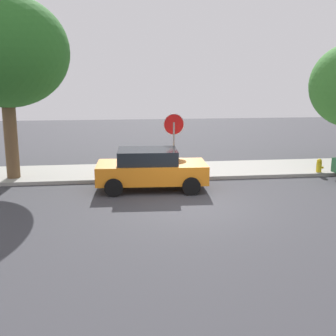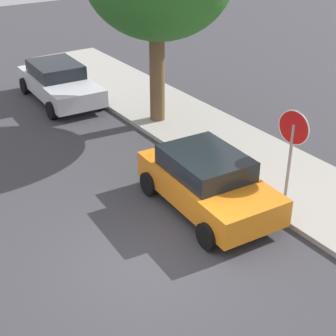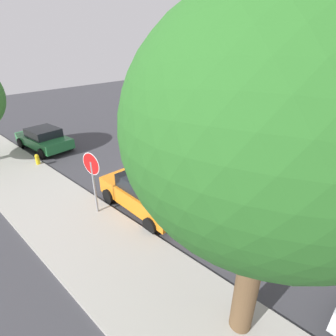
# 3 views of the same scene
# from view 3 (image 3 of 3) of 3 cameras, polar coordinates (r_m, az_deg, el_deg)

# --- Properties ---
(ground_plane) EXTENTS (60.00, 60.00, 0.00)m
(ground_plane) POSITION_cam_3_polar(r_m,az_deg,el_deg) (13.05, 0.12, -2.52)
(ground_plane) COLOR #38383D
(sidewalk_curb) EXTENTS (32.00, 3.18, 0.14)m
(sidewalk_curb) POSITION_cam_3_polar(r_m,az_deg,el_deg) (10.48, -19.41, -11.79)
(sidewalk_curb) COLOR #9E9B93
(sidewalk_curb) RESTS_ON ground_plane
(stop_sign) EXTENTS (0.86, 0.13, 2.65)m
(stop_sign) POSITION_cam_3_polar(r_m,az_deg,el_deg) (10.03, -16.14, -1.04)
(stop_sign) COLOR gray
(stop_sign) RESTS_ON ground_plane
(parked_car_orange) EXTENTS (4.09, 2.28, 1.49)m
(parked_car_orange) POSITION_cam_3_polar(r_m,az_deg,el_deg) (10.60, -4.68, -5.08)
(parked_car_orange) COLOR orange
(parked_car_orange) RESTS_ON ground_plane
(parked_car_green) EXTENTS (4.11, 2.20, 1.36)m
(parked_car_green) POSITION_cam_3_polar(r_m,az_deg,el_deg) (18.23, -25.39, 5.82)
(parked_car_green) COLOR #236B38
(parked_car_green) RESTS_ON ground_plane
(street_tree_mid_block) EXTENTS (4.77, 4.77, 7.15)m
(street_tree_mid_block) POSITION_cam_3_polar(r_m,az_deg,el_deg) (4.45, 21.65, 7.95)
(street_tree_mid_block) COLOR brown
(street_tree_mid_block) RESTS_ON ground_plane
(fire_hydrant) EXTENTS (0.30, 0.22, 0.72)m
(fire_hydrant) POSITION_cam_3_polar(r_m,az_deg,el_deg) (15.93, -26.52, 1.51)
(fire_hydrant) COLOR gold
(fire_hydrant) RESTS_ON ground_plane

